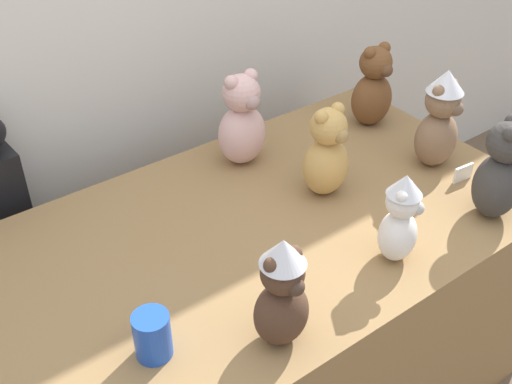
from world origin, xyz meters
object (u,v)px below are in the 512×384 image
Objects in this scene: display_table at (256,325)px; teddy_bear_snow at (400,219)px; party_cup_blue at (152,335)px; teddy_bear_chestnut at (373,88)px; teddy_bear_blush at (242,122)px; teddy_bear_honey at (327,154)px; teddy_bear_mocha at (440,120)px; teddy_bear_cocoa at (282,293)px; teddy_bear_charcoal at (500,172)px.

display_table is 6.50× the size of teddy_bear_snow.
display_table is at bearing 26.07° from party_cup_blue.
teddy_bear_snow is (-0.44, -0.53, -0.01)m from teddy_bear_chestnut.
teddy_bear_blush is 0.29m from teddy_bear_honey.
teddy_bear_honey is (-0.37, 0.09, -0.02)m from teddy_bear_mocha.
teddy_bear_blush is at bearing 59.06° from teddy_bear_cocoa.
teddy_bear_mocha reaches higher than display_table.
teddy_bear_snow is at bearing -130.51° from teddy_bear_chestnut.
teddy_bear_chestnut is 0.68m from teddy_bear_snow.
teddy_bear_honey is (-0.30, 0.35, -0.01)m from teddy_bear_charcoal.
display_table is 0.61m from teddy_bear_blush.
teddy_bear_mocha is at bearing -6.30° from display_table.
display_table is 5.78× the size of teddy_bear_cocoa.
teddy_bear_chestnut is at bearing 78.05° from teddy_bear_mocha.
display_table is 5.71× the size of teddy_bear_chestnut.
teddy_bear_charcoal is 0.57m from teddy_bear_chestnut.
teddy_bear_snow is at bearing -8.09° from party_cup_blue.
display_table is 0.86m from teddy_bear_chestnut.
party_cup_blue is at bearing 143.31° from teddy_bear_snow.
teddy_bear_cocoa is 0.40m from teddy_bear_snow.
teddy_bear_snow is at bearing -54.60° from display_table.
teddy_bear_cocoa is (-0.74, -0.00, 0.00)m from teddy_bear_charcoal.
teddy_bear_charcoal is at bearing -7.18° from party_cup_blue.
teddy_bear_snow is (0.21, -0.30, 0.50)m from display_table.
teddy_bear_charcoal is 0.46m from teddy_bear_honey.
teddy_bear_charcoal is at bearing -1.38° from teddy_bear_cocoa.
teddy_bear_honey is 0.99× the size of teddy_bear_cocoa.
party_cup_blue is (-0.69, -0.23, -0.07)m from teddy_bear_honey.
teddy_bear_cocoa is (-0.84, -0.56, 0.00)m from teddy_bear_chestnut.
teddy_bear_mocha is 1.13× the size of teddy_bear_honey.
party_cup_blue is (-0.24, 0.13, -0.08)m from teddy_bear_cocoa.
teddy_bear_charcoal reaches higher than teddy_bear_snow.
teddy_bear_mocha is 0.58m from teddy_bear_blush.
teddy_bear_cocoa is 2.54× the size of party_cup_blue.
teddy_bear_chestnut is 0.49m from teddy_bear_blush.
party_cup_blue is (-1.08, -0.43, -0.08)m from teddy_bear_chestnut.
teddy_bear_honey is at bearing 53.06° from teddy_bear_snow.
teddy_bear_chestnut reaches higher than teddy_bear_cocoa.
teddy_bear_charcoal is (0.56, -0.33, 0.51)m from display_table.
teddy_bear_honey is (0.26, 0.02, 0.50)m from display_table.
teddy_bear_charcoal is 0.93× the size of teddy_bear_mocha.
teddy_bear_cocoa is (-0.45, -0.36, 0.01)m from teddy_bear_honey.
teddy_bear_snow is at bearing 3.69° from teddy_bear_cocoa.
teddy_bear_cocoa is 1.12× the size of teddy_bear_snow.
teddy_bear_blush reaches higher than teddy_bear_snow.
teddy_bear_blush reaches higher than teddy_bear_cocoa.
teddy_bear_cocoa is 0.29m from party_cup_blue.
teddy_bear_mocha reaches higher than teddy_bear_snow.
teddy_bear_honey reaches higher than display_table.
teddy_bear_mocha is 1.10× the size of teddy_bear_chestnut.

